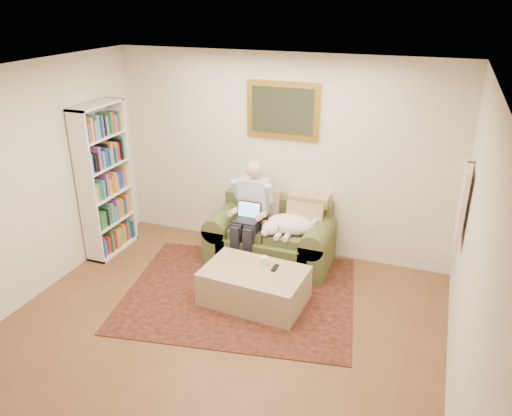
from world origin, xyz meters
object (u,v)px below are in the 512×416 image
Objects in this scene: bookshelf at (105,181)px; sleeping_dog at (290,224)px; sofa at (271,242)px; coffee_mug at (264,261)px; seated_man at (249,216)px; laptop at (248,215)px; ottoman at (254,286)px.

sleeping_dog is at bearing 9.11° from bookshelf.
coffee_mug is at bearing -76.36° from sofa.
laptop is at bearing -90.00° from seated_man.
seated_man reaches higher than ottoman.
seated_man reaches higher than coffee_mug.
sofa is 2.29m from bookshelf.
ottoman is (0.38, -0.83, -0.46)m from seated_man.
sofa is 0.44m from sleeping_dog.
ottoman is 11.26× the size of coffee_mug.
seated_man is 1.18× the size of ottoman.
seated_man is 0.66× the size of bookshelf.
ottoman is at bearing -81.62° from sofa.
sofa is 0.53m from laptop.
sofa is 2.43× the size of sleeping_dog.
sleeping_dog is 0.99m from ottoman.
coffee_mug reaches higher than ottoman.
coffee_mug is 2.41m from bookshelf.
ottoman is at bearing -63.63° from laptop.
coffee_mug is (-0.09, -0.73, -0.14)m from sleeping_dog.
laptop reaches higher than ottoman.
seated_man is at bearing -172.87° from sleeping_dog.
bookshelf is at bearing -170.89° from sleeping_dog.
sofa reaches higher than sleeping_dog.
bookshelf is at bearing -167.64° from sofa.
sleeping_dog is 0.58× the size of ottoman.
bookshelf is at bearing -172.16° from laptop.
sofa is at bearing 31.45° from seated_man.
coffee_mug is at bearing -56.98° from seated_man.
laptop is 0.54m from sleeping_dog.
seated_man is at bearing 90.00° from laptop.
bookshelf reaches higher than ottoman.
coffee_mug is (0.05, 0.16, 0.25)m from ottoman.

